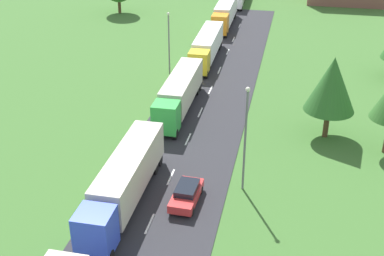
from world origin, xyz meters
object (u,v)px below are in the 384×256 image
at_px(truck_fifth, 225,13).
at_px(tree_elm, 332,84).
at_px(truck_fourth, 207,46).
at_px(truck_third, 179,92).
at_px(truck_second, 125,180).
at_px(lamppost_second, 245,135).
at_px(lamppost_third, 169,40).
at_px(car_fourth, 186,194).

distance_m(truck_fifth, tree_elm, 39.11).
xyz_separation_m(truck_fourth, tree_elm, (15.23, -18.92, 3.37)).
height_order(truck_third, truck_fourth, truck_third).
relative_size(truck_second, lamppost_second, 1.57).
height_order(truck_fourth, lamppost_third, lamppost_third).
bearing_deg(truck_third, truck_second, -90.68).
bearing_deg(truck_fourth, truck_third, -89.92).
height_order(truck_third, truck_fifth, truck_fifth).
bearing_deg(lamppost_second, tree_elm, 57.58).
height_order(truck_third, tree_elm, tree_elm).
height_order(truck_second, truck_fourth, truck_second).
xyz_separation_m(truck_second, truck_fourth, (0.18, 33.54, -0.13)).
height_order(truck_fourth, car_fourth, truck_fourth).
height_order(truck_second, lamppost_third, lamppost_third).
xyz_separation_m(lamppost_second, tree_elm, (6.78, 10.67, 0.47)).
bearing_deg(lamppost_third, lamppost_second, -62.94).
distance_m(truck_fifth, lamppost_third, 23.03).
xyz_separation_m(truck_fifth, lamppost_third, (-3.61, -22.63, 2.19)).
xyz_separation_m(truck_fifth, tree_elm, (15.35, -35.82, 3.26)).
distance_m(lamppost_second, lamppost_third, 26.80).
distance_m(truck_third, truck_fourth, 16.18).
xyz_separation_m(truck_fourth, lamppost_third, (-3.74, -5.74, 2.30)).
relative_size(lamppost_second, tree_elm, 1.11).
height_order(car_fourth, lamppost_second, lamppost_second).
bearing_deg(lamppost_third, truck_fourth, 56.91).
distance_m(truck_fourth, tree_elm, 24.52).
xyz_separation_m(truck_fifth, lamppost_second, (8.57, -46.49, 2.79)).
distance_m(truck_third, truck_fifth, 33.08).
xyz_separation_m(truck_third, lamppost_second, (8.43, -13.41, 2.84)).
relative_size(truck_third, lamppost_second, 1.52).
height_order(truck_fifth, lamppost_third, lamppost_third).
bearing_deg(truck_fourth, lamppost_third, -123.09).
distance_m(car_fourth, tree_elm, 17.94).
distance_m(car_fourth, lamppost_second, 6.47).
relative_size(truck_fifth, lamppost_third, 1.81).
bearing_deg(truck_third, car_fourth, -74.98).
relative_size(truck_fifth, lamppost_second, 1.58).
bearing_deg(truck_fifth, tree_elm, -66.80).
height_order(truck_fourth, tree_elm, tree_elm).
bearing_deg(truck_third, lamppost_third, 109.81).
relative_size(truck_fifth, car_fourth, 3.25).
bearing_deg(truck_fourth, truck_second, -90.31).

